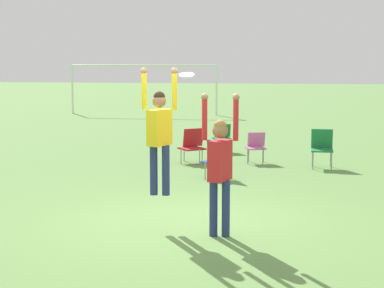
{
  "coord_description": "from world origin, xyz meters",
  "views": [
    {
      "loc": [
        1.64,
        -9.79,
        2.59
      ],
      "look_at": [
        0.14,
        -0.13,
        1.3
      ],
      "focal_mm": 60.0,
      "sensor_mm": 36.0,
      "label": 1
    }
  ],
  "objects": [
    {
      "name": "ground_plane",
      "position": [
        0.0,
        0.0,
        0.0
      ],
      "size": [
        120.0,
        120.0,
        0.0
      ],
      "primitive_type": "plane",
      "color": "#608C47"
    },
    {
      "name": "camping_chair_4",
      "position": [
        -0.82,
        6.12,
        0.47
      ],
      "size": [
        0.77,
        0.86,
        0.85
      ],
      "rotation": [
        0.0,
        0.0,
        3.79
      ],
      "color": "gray",
      "rests_on": "ground_plane"
    },
    {
      "name": "camping_chair_3",
      "position": [
        0.78,
        6.29,
        0.45
      ],
      "size": [
        0.55,
        0.59,
        0.76
      ],
      "rotation": [
        0.0,
        0.0,
        3.44
      ],
      "color": "gray",
      "rests_on": "ground_plane"
    },
    {
      "name": "camping_chair_1",
      "position": [
        0.03,
        4.09,
        0.46
      ],
      "size": [
        0.66,
        0.72,
        0.82
      ],
      "rotation": [
        0.0,
        0.0,
        2.67
      ],
      "color": "gray",
      "rests_on": "ground_plane"
    },
    {
      "name": "camping_chair_5",
      "position": [
        2.4,
        5.81,
        0.54
      ],
      "size": [
        0.52,
        0.56,
        0.92
      ],
      "rotation": [
        0.0,
        0.0,
        3.12
      ],
      "color": "gray",
      "rests_on": "ground_plane"
    },
    {
      "name": "camping_chair_2",
      "position": [
        -0.27,
        8.08,
        0.46
      ],
      "size": [
        0.59,
        0.63,
        0.78
      ],
      "rotation": [
        0.0,
        0.0,
        3.51
      ],
      "color": "gray",
      "rests_on": "ground_plane"
    },
    {
      "name": "soccer_goal",
      "position": [
        -5.32,
        19.94,
        1.84
      ],
      "size": [
        7.1,
        0.1,
        2.35
      ],
      "color": "white",
      "rests_on": "ground_plane"
    },
    {
      "name": "person_jumping",
      "position": [
        -0.35,
        -0.22,
        1.53
      ],
      "size": [
        0.58,
        0.47,
        1.96
      ],
      "rotation": [
        0.0,
        0.0,
        1.18
      ],
      "color": "navy",
      "rests_on": "ground_plane"
    },
    {
      "name": "frisbee",
      "position": [
        0.12,
        -0.47,
        2.37
      ],
      "size": [
        0.23,
        0.23,
        0.07
      ],
      "color": "white"
    },
    {
      "name": "person_defending",
      "position": [
        0.63,
        -0.63,
        1.12
      ],
      "size": [
        0.56,
        0.45,
        2.11
      ],
      "rotation": [
        0.0,
        0.0,
        -1.96
      ],
      "color": "navy",
      "rests_on": "ground_plane"
    }
  ]
}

